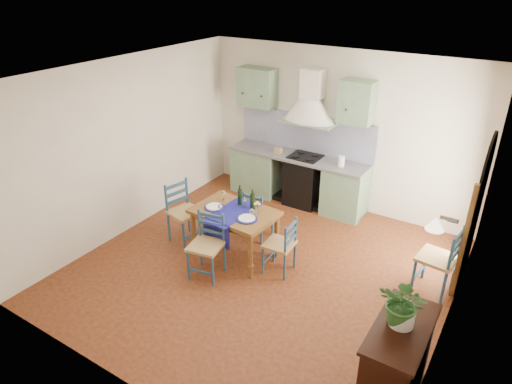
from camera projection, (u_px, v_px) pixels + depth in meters
floor at (262, 269)px, 6.66m from camera, size 5.00×5.00×0.00m
back_wall at (307, 148)px, 8.15m from camera, size 5.00×0.96×2.80m
right_wall at (466, 229)px, 5.08m from camera, size 0.26×5.00×2.80m
left_wall at (129, 147)px, 7.24m from camera, size 0.04×5.00×2.80m
ceiling at (264, 75)px, 5.42m from camera, size 5.00×5.00×0.01m
dining_table at (235, 216)px, 6.68m from camera, size 1.25×0.95×1.08m
chair_near at (207, 245)px, 6.34m from camera, size 0.51×0.51×0.94m
chair_far at (257, 214)px, 7.25m from camera, size 0.40×0.40×0.84m
chair_left at (184, 212)px, 7.15m from camera, size 0.55×0.55×0.98m
chair_right at (281, 245)px, 6.42m from camera, size 0.42×0.42×0.85m
chair_spare at (440, 260)px, 5.97m from camera, size 0.52×0.52×1.00m
sideboard at (396, 360)px, 4.45m from camera, size 0.50×1.05×0.94m
potted_plant at (404, 304)px, 4.19m from camera, size 0.46×0.41×0.48m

